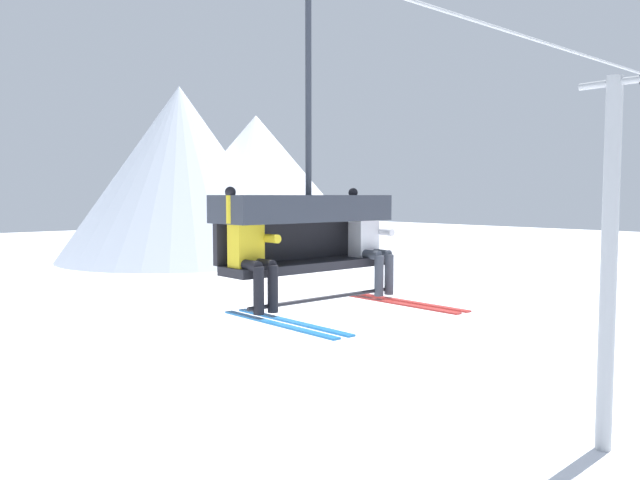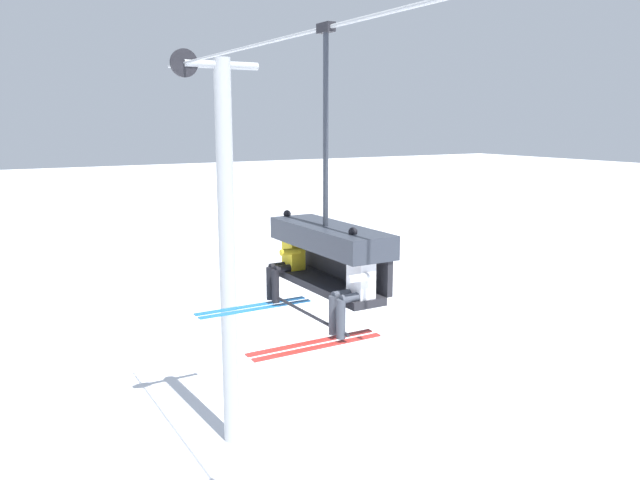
{
  "view_description": "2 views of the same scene",
  "coord_description": "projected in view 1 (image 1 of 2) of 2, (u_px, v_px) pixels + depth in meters",
  "views": [
    {
      "loc": [
        -5.38,
        -6.17,
        5.85
      ],
      "look_at": [
        -0.66,
        -0.82,
        5.34
      ],
      "focal_mm": 35.0,
      "sensor_mm": 36.0,
      "label": 1
    },
    {
      "loc": [
        6.13,
        -4.96,
        7.21
      ],
      "look_at": [
        -0.97,
        -0.79,
        5.64
      ],
      "focal_mm": 35.0,
      "sensor_mm": 36.0,
      "label": 2
    }
  ],
  "objects": [
    {
      "name": "mountain_peak_central",
      "position": [
        180.0,
        173.0,
        57.13
      ],
      "size": [
        22.05,
        22.05,
        15.8
      ],
      "color": "silver",
      "rests_on": "ground_plane"
    },
    {
      "name": "mountain_peak_east",
      "position": [
        256.0,
        186.0,
        61.06
      ],
      "size": [
        23.31,
        23.31,
        13.67
      ],
      "color": "white",
      "rests_on": "ground_plane"
    },
    {
      "name": "lift_tower_far",
      "position": [
        610.0,
        256.0,
        14.06
      ],
      "size": [
        0.36,
        1.88,
        8.63
      ],
      "color": "#9EA3A8",
      "rests_on": "ground_plane"
    },
    {
      "name": "lift_cable",
      "position": [
        427.0,
        5.0,
        8.21
      ],
      "size": [
        17.11,
        0.05,
        0.05
      ],
      "color": "#9EA3A8"
    },
    {
      "name": "chairlift_chair",
      "position": [
        304.0,
        218.0,
        7.1
      ],
      "size": [
        2.17,
        0.74,
        3.71
      ],
      "color": "#232328"
    },
    {
      "name": "skier_yellow",
      "position": [
        253.0,
        250.0,
        6.39
      ],
      "size": [
        0.48,
        1.7,
        1.34
      ],
      "color": "yellow"
    },
    {
      "name": "skier_white",
      "position": [
        371.0,
        242.0,
        7.54
      ],
      "size": [
        0.48,
        1.7,
        1.34
      ],
      "color": "silver"
    }
  ]
}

